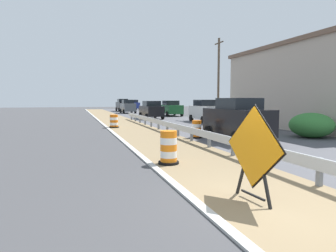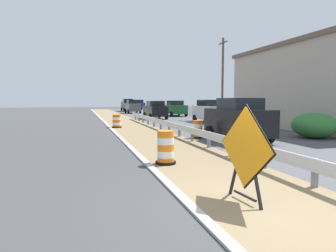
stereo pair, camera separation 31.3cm
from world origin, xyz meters
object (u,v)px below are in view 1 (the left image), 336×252
object	(u,v)px
warning_sign_diamond	(253,150)
car_trailing_near_lane	(171,108)
car_mid_far_lane	(206,111)
car_distant_b	(151,110)
car_trailing_far_lane	(122,105)
car_distant_a	(133,105)
traffic_barrel_nearest	(169,149)
utility_pole_mid	(218,77)
car_lead_near_lane	(237,119)
traffic_barrel_close	(197,130)
car_lead_far_lane	(128,106)
traffic_barrel_mid	(114,122)

from	to	relation	value
warning_sign_diamond	car_trailing_near_lane	bearing A→B (deg)	-111.03
car_mid_far_lane	car_distant_b	bearing A→B (deg)	-150.32
car_trailing_far_lane	car_distant_a	bearing A→B (deg)	-25.78
traffic_barrel_nearest	utility_pole_mid	world-z (taller)	utility_pole_mid
car_lead_near_lane	car_distant_a	size ratio (longest dim) A/B	0.92
traffic_barrel_close	car_trailing_far_lane	size ratio (longest dim) A/B	0.20
traffic_barrel_close	car_trailing_near_lane	distance (m)	21.71
traffic_barrel_close	warning_sign_diamond	bearing A→B (deg)	-106.74
car_lead_far_lane	car_distant_a	world-z (taller)	car_lead_far_lane
car_mid_far_lane	car_distant_a	distance (m)	34.73
car_lead_near_lane	car_trailing_far_lane	bearing A→B (deg)	-1.72
traffic_barrel_mid	car_lead_far_lane	world-z (taller)	car_lead_far_lane
traffic_barrel_mid	car_mid_far_lane	bearing A→B (deg)	18.40
traffic_barrel_mid	car_trailing_far_lane	size ratio (longest dim) A/B	0.20
warning_sign_diamond	traffic_barrel_nearest	xyz separation A→B (m)	(-0.57, 3.88, -0.57)
car_mid_far_lane	car_distant_a	size ratio (longest dim) A/B	0.87
traffic_barrel_nearest	car_distant_a	size ratio (longest dim) A/B	0.23
car_lead_near_lane	utility_pole_mid	size ratio (longest dim) A/B	0.50
car_lead_near_lane	car_mid_far_lane	world-z (taller)	car_lead_near_lane
car_lead_far_lane	utility_pole_mid	bearing A→B (deg)	-157.62
traffic_barrel_close	car_lead_far_lane	bearing A→B (deg)	87.07
traffic_barrel_nearest	car_trailing_far_lane	xyz separation A→B (m)	(5.40, 43.61, 0.61)
traffic_barrel_nearest	car_lead_near_lane	size ratio (longest dim) A/B	0.25
traffic_barrel_nearest	car_trailing_near_lane	distance (m)	28.17
car_lead_far_lane	car_mid_far_lane	distance (m)	20.37
car_trailing_far_lane	traffic_barrel_mid	bearing A→B (deg)	169.52
car_lead_far_lane	traffic_barrel_nearest	bearing A→B (deg)	171.13
traffic_barrel_mid	car_distant_a	bearing A→B (deg)	76.81
car_trailing_near_lane	traffic_barrel_nearest	bearing A→B (deg)	-16.91
traffic_barrel_nearest	car_lead_near_lane	distance (m)	6.69
utility_pole_mid	car_distant_b	bearing A→B (deg)	160.44
car_lead_far_lane	utility_pole_mid	size ratio (longest dim) A/B	0.48
traffic_barrel_close	utility_pole_mid	bearing A→B (deg)	58.60
traffic_barrel_close	car_distant_b	world-z (taller)	car_distant_b
traffic_barrel_nearest	car_distant_b	xyz separation A→B (m)	(5.14, 22.13, 0.48)
car_trailing_near_lane	warning_sign_diamond	bearing A→B (deg)	-13.71
car_lead_near_lane	car_mid_far_lane	xyz separation A→B (m)	(3.66, 11.59, -0.05)
car_lead_far_lane	car_distant_b	world-z (taller)	car_lead_far_lane
car_mid_far_lane	car_lead_near_lane	bearing A→B (deg)	-17.84
car_distant_a	car_trailing_near_lane	bearing A→B (deg)	0.65
warning_sign_diamond	car_lead_near_lane	distance (m)	9.35
traffic_barrel_nearest	utility_pole_mid	distance (m)	23.40
car_mid_far_lane	utility_pole_mid	world-z (taller)	utility_pole_mid
car_lead_near_lane	car_distant_a	distance (m)	46.46
car_trailing_near_lane	car_trailing_far_lane	bearing A→B (deg)	-166.52
car_lead_near_lane	car_mid_far_lane	size ratio (longest dim) A/B	1.05
car_lead_far_lane	traffic_barrel_mid	bearing A→B (deg)	166.55
traffic_barrel_close	car_distant_b	bearing A→B (deg)	84.13
traffic_barrel_nearest	traffic_barrel_close	xyz separation A→B (m)	(3.45, 5.71, -0.06)
traffic_barrel_mid	car_distant_b	size ratio (longest dim) A/B	0.22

